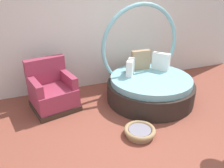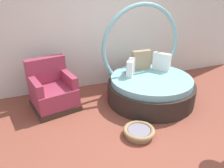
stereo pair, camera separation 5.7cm
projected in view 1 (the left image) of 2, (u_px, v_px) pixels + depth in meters
ground_plane at (141, 134)px, 3.56m from camera, size 8.00×8.00×0.02m
back_wall at (98, 25)px, 4.79m from camera, size 8.00×0.12×2.78m
round_daybed at (149, 82)px, 4.52m from camera, size 1.78×1.78×1.90m
red_armchair at (52, 92)px, 4.20m from camera, size 0.95×0.95×0.94m
pet_basket at (140, 131)px, 3.49m from camera, size 0.51×0.51×0.13m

